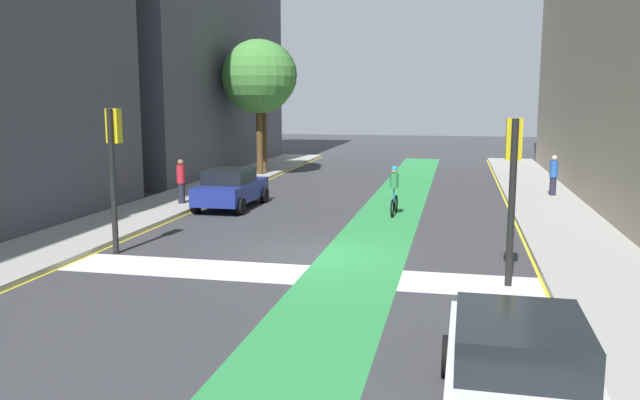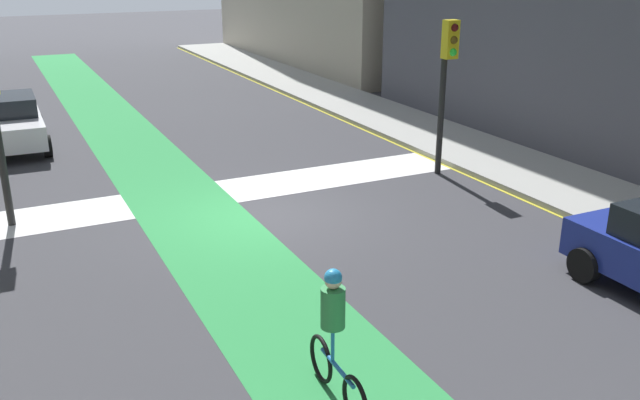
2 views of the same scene
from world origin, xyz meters
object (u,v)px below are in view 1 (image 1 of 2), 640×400
cyclist_in_lane (394,190)px  pedestrian_sidewalk_left_a (181,181)px  street_tree_near (259,77)px  street_tree_far (263,76)px  traffic_signal_near_left (114,152)px  traffic_signal_near_right (513,169)px  car_white_right_near (518,372)px  pedestrian_sidewalk_right_a (553,175)px  car_blue_left_far (231,188)px

cyclist_in_lane → pedestrian_sidewalk_left_a: size_ratio=1.05×
cyclist_in_lane → street_tree_near: 14.29m
street_tree_far → traffic_signal_near_left: bearing=-85.1°
traffic_signal_near_right → traffic_signal_near_left: traffic_signal_near_left is taller
street_tree_near → car_white_right_near: bearing=-66.0°
cyclist_in_lane → pedestrian_sidewalk_left_a: (-8.52, 0.13, 0.08)m
traffic_signal_near_left → street_tree_near: 18.34m
traffic_signal_near_right → pedestrian_sidewalk_right_a: 14.37m
car_white_right_near → street_tree_near: size_ratio=0.57×
car_white_right_near → pedestrian_sidewalk_right_a: size_ratio=2.43×
traffic_signal_near_right → car_white_right_near: bearing=-93.2°
pedestrian_sidewalk_right_a → street_tree_far: size_ratio=0.23×
car_blue_left_far → cyclist_in_lane: cyclist_in_lane is taller
car_blue_left_far → cyclist_in_lane: (6.49, -0.31, 0.17)m
traffic_signal_near_left → cyclist_in_lane: (7.03, 7.51, -1.87)m
car_white_right_near → pedestrian_sidewalk_right_a: (3.23, 20.95, 0.24)m
street_tree_far → cyclist_in_lane: bearing=-54.2°
car_blue_left_far → street_tree_near: (-2.01, 10.27, 4.67)m
car_blue_left_far → street_tree_near: 11.46m
traffic_signal_near_left → pedestrian_sidewalk_right_a: traffic_signal_near_left is taller
traffic_signal_near_right → pedestrian_sidewalk_right_a: traffic_signal_near_right is taller
car_white_right_near → street_tree_near: (-11.61, 26.02, 4.67)m
traffic_signal_near_left → traffic_signal_near_right: bearing=-5.2°
traffic_signal_near_left → street_tree_far: size_ratio=0.54×
pedestrian_sidewalk_right_a → pedestrian_sidewalk_left_a: pedestrian_sidewalk_left_a is taller
car_white_right_near → pedestrian_sidewalk_left_a: bearing=126.8°
traffic_signal_near_left → pedestrian_sidewalk_left_a: (-1.49, 7.65, -1.78)m
traffic_signal_near_right → cyclist_in_lane: size_ratio=2.08×
cyclist_in_lane → street_tree_near: (-8.50, 10.58, 4.50)m
street_tree_near → pedestrian_sidewalk_right_a: bearing=-18.8°
car_white_right_near → cyclist_in_lane: (-3.11, 15.44, 0.17)m
car_white_right_near → street_tree_far: bearing=113.3°
pedestrian_sidewalk_right_a → car_white_right_near: bearing=-98.8°
pedestrian_sidewalk_right_a → street_tree_near: street_tree_near is taller
traffic_signal_near_right → car_white_right_near: size_ratio=0.91×
traffic_signal_near_right → traffic_signal_near_left: size_ratio=0.96×
cyclist_in_lane → pedestrian_sidewalk_left_a: 8.52m
car_blue_left_far → street_tree_near: street_tree_near is taller
traffic_signal_near_left → car_white_right_near: size_ratio=0.95×
traffic_signal_near_right → pedestrian_sidewalk_left_a: 14.88m
street_tree_near → street_tree_far: bearing=97.9°
car_blue_left_far → pedestrian_sidewalk_right_a: size_ratio=2.42×
car_blue_left_far → car_white_right_near: bearing=-58.6°
pedestrian_sidewalk_right_a → traffic_signal_near_right: bearing=-101.5°
traffic_signal_near_right → street_tree_near: street_tree_near is taller
traffic_signal_near_right → street_tree_far: bearing=120.7°
traffic_signal_near_right → pedestrian_sidewalk_left_a: bearing=144.4°
traffic_signal_near_left → pedestrian_sidewalk_left_a: size_ratio=2.29×
traffic_signal_near_left → street_tree_near: street_tree_near is taller
pedestrian_sidewalk_right_a → pedestrian_sidewalk_left_a: size_ratio=0.98×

